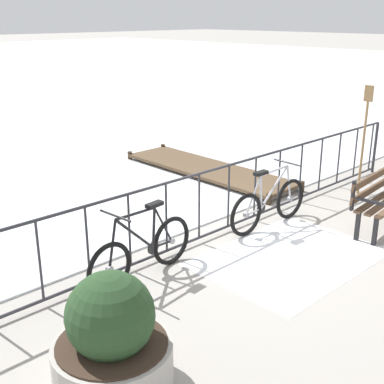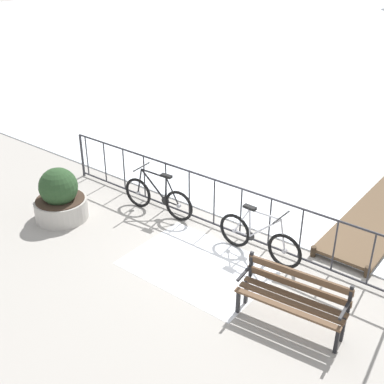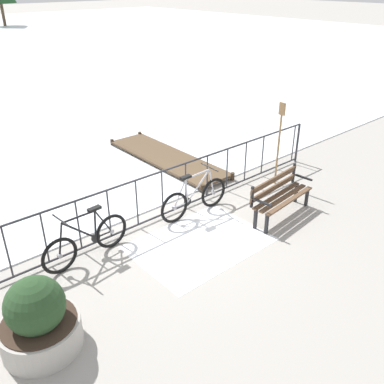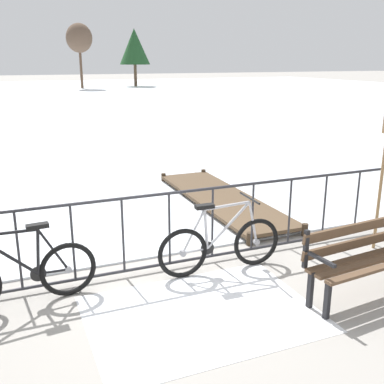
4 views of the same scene
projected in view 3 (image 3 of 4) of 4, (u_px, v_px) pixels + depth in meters
ground_plane at (163, 217)px, 8.63m from camera, size 160.00×160.00×0.00m
snow_patch at (200, 243)px, 7.79m from camera, size 2.48×1.79×0.01m
railing_fence at (162, 194)px, 8.37m from camera, size 9.06×0.06×1.07m
bicycle_near_railing at (87, 241)px, 7.21m from camera, size 1.71×0.52×0.97m
bicycle_second at (194, 198)px, 8.60m from camera, size 1.71×0.52×0.97m
park_bench at (280, 193)px, 8.49m from camera, size 1.64×0.63×0.89m
planter_with_shrub at (38, 320)px, 5.42m from camera, size 1.07×1.07×1.10m
oar_upright at (279, 139)px, 9.54m from camera, size 0.04×0.16×1.98m
wooden_dock at (167, 157)px, 11.20m from camera, size 1.10×4.07×0.20m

